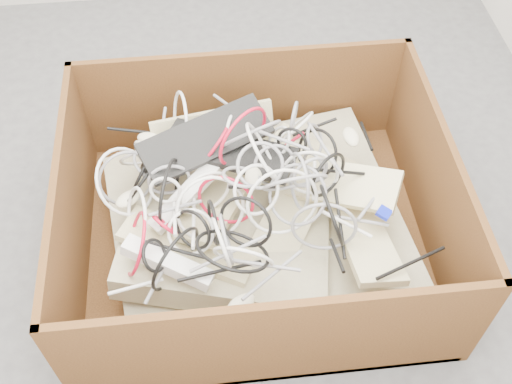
{
  "coord_description": "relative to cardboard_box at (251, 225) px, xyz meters",
  "views": [
    {
      "loc": [
        -0.07,
        -1.55,
        2.01
      ],
      "look_at": [
        0.08,
        -0.19,
        0.3
      ],
      "focal_mm": 43.19,
      "sensor_mm": 36.0,
      "label": 1
    }
  ],
  "objects": [
    {
      "name": "mice_scatter",
      "position": [
        -0.09,
        0.0,
        0.23
      ],
      "size": [
        0.92,
        0.75,
        0.18
      ],
      "color": "beige",
      "rests_on": "keyboard_pile"
    },
    {
      "name": "keyboard_pile",
      "position": [
        0.03,
        0.04,
        0.16
      ],
      "size": [
        1.02,
        0.8,
        0.39
      ],
      "color": "beige",
      "rests_on": "cardboard_box"
    },
    {
      "name": "vga_plug",
      "position": [
        0.43,
        -0.16,
        0.22
      ],
      "size": [
        0.06,
        0.06,
        0.03
      ],
      "primitive_type": "cube",
      "rotation": [
        0.09,
        0.14,
        -0.7
      ],
      "color": "#0C1ABD",
      "rests_on": "keyboard_pile"
    },
    {
      "name": "power_strip_right",
      "position": [
        -0.29,
        -0.26,
        0.2
      ],
      "size": [
        0.3,
        0.2,
        0.1
      ],
      "primitive_type": "cube",
      "rotation": [
        -0.1,
        0.17,
        -0.49
      ],
      "color": "silver",
      "rests_on": "keyboard_pile"
    },
    {
      "name": "cardboard_box",
      "position": [
        0.0,
        0.0,
        0.0
      ],
      "size": [
        1.33,
        1.11,
        0.53
      ],
      "color": "#38200E",
      "rests_on": "ground"
    },
    {
      "name": "cable_tangle",
      "position": [
        -0.1,
        -0.02,
        0.27
      ],
      "size": [
        1.16,
        0.91,
        0.49
      ],
      "color": "black",
      "rests_on": "keyboard_pile"
    },
    {
      "name": "ground",
      "position": [
        -0.06,
        0.21,
        -0.13
      ],
      "size": [
        3.0,
        3.0,
        0.0
      ],
      "primitive_type": "plane",
      "color": "#48484B",
      "rests_on": "ground"
    },
    {
      "name": "power_strip_left",
      "position": [
        -0.23,
        -0.02,
        0.23
      ],
      "size": [
        0.27,
        0.25,
        0.13
      ],
      "primitive_type": "cube",
      "rotation": [
        0.14,
        -0.26,
        0.71
      ],
      "color": "silver",
      "rests_on": "keyboard_pile"
    }
  ]
}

